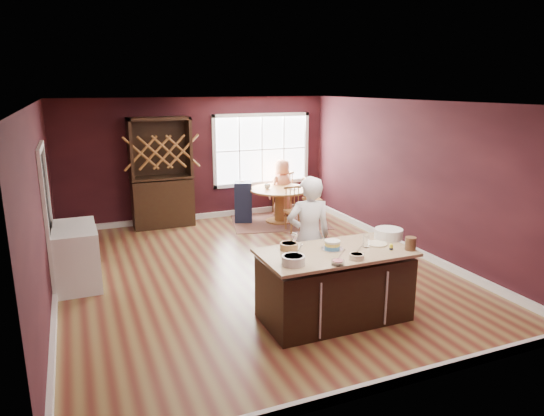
{
  "coord_description": "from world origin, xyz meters",
  "views": [
    {
      "loc": [
        -2.56,
        -6.95,
        2.94
      ],
      "look_at": [
        0.29,
        -0.06,
        1.05
      ],
      "focal_mm": 32.0,
      "sensor_mm": 36.0,
      "label": 1
    }
  ],
  "objects_px": {
    "dining_table": "(280,198)",
    "chair_south": "(295,209)",
    "dryer": "(76,249)",
    "high_chair": "(243,201)",
    "chair_east": "(312,197)",
    "seated_woman": "(282,188)",
    "hutch": "(161,173)",
    "baker": "(309,237)",
    "washer": "(77,261)",
    "chair_north": "(282,192)",
    "kitchen_island": "(334,286)",
    "toddler": "(242,186)",
    "layer_cake": "(332,245)"
  },
  "relations": [
    {
      "from": "dining_table",
      "to": "chair_south",
      "type": "bearing_deg",
      "value": -88.49
    },
    {
      "from": "dryer",
      "to": "high_chair",
      "type": "bearing_deg",
      "value": 29.47
    },
    {
      "from": "dining_table",
      "to": "chair_south",
      "type": "height_order",
      "value": "chair_south"
    },
    {
      "from": "chair_east",
      "to": "dryer",
      "type": "relative_size",
      "value": 1.06
    },
    {
      "from": "seated_woman",
      "to": "hutch",
      "type": "relative_size",
      "value": 0.57
    },
    {
      "from": "baker",
      "to": "chair_south",
      "type": "xyz_separation_m",
      "value": [
        1.16,
        2.91,
        -0.4
      ]
    },
    {
      "from": "seated_woman",
      "to": "high_chair",
      "type": "relative_size",
      "value": 1.4
    },
    {
      "from": "chair_south",
      "to": "hutch",
      "type": "relative_size",
      "value": 0.4
    },
    {
      "from": "dining_table",
      "to": "washer",
      "type": "relative_size",
      "value": 1.46
    },
    {
      "from": "washer",
      "to": "dryer",
      "type": "bearing_deg",
      "value": 90.0
    },
    {
      "from": "dining_table",
      "to": "chair_north",
      "type": "height_order",
      "value": "chair_north"
    },
    {
      "from": "kitchen_island",
      "to": "toddler",
      "type": "relative_size",
      "value": 7.37
    },
    {
      "from": "baker",
      "to": "layer_cake",
      "type": "relative_size",
      "value": 6.17
    },
    {
      "from": "washer",
      "to": "toddler",
      "type": "bearing_deg",
      "value": 37.33
    },
    {
      "from": "seated_woman",
      "to": "dryer",
      "type": "xyz_separation_m",
      "value": [
        -4.47,
        -2.11,
        -0.22
      ]
    },
    {
      "from": "dining_table",
      "to": "high_chair",
      "type": "relative_size",
      "value": 1.4
    },
    {
      "from": "hutch",
      "to": "high_chair",
      "type": "bearing_deg",
      "value": -11.39
    },
    {
      "from": "chair_east",
      "to": "toddler",
      "type": "distance_m",
      "value": 1.65
    },
    {
      "from": "kitchen_island",
      "to": "seated_woman",
      "type": "bearing_deg",
      "value": 73.78
    },
    {
      "from": "baker",
      "to": "seated_woman",
      "type": "height_order",
      "value": "baker"
    },
    {
      "from": "seated_woman",
      "to": "layer_cake",
      "type": "bearing_deg",
      "value": 56.85
    },
    {
      "from": "chair_east",
      "to": "chair_north",
      "type": "bearing_deg",
      "value": 43.36
    },
    {
      "from": "chair_east",
      "to": "hutch",
      "type": "relative_size",
      "value": 0.4
    },
    {
      "from": "hutch",
      "to": "dryer",
      "type": "distance_m",
      "value": 2.99
    },
    {
      "from": "chair_north",
      "to": "dryer",
      "type": "bearing_deg",
      "value": -7.48
    },
    {
      "from": "high_chair",
      "to": "dryer",
      "type": "relative_size",
      "value": 1.07
    },
    {
      "from": "kitchen_island",
      "to": "chair_south",
      "type": "xyz_separation_m",
      "value": [
        1.2,
        3.72,
        0.03
      ]
    },
    {
      "from": "seated_woman",
      "to": "chair_east",
      "type": "bearing_deg",
      "value": 127.18
    },
    {
      "from": "baker",
      "to": "seated_woman",
      "type": "distance_m",
      "value": 4.4
    },
    {
      "from": "chair_north",
      "to": "dryer",
      "type": "relative_size",
      "value": 1.13
    },
    {
      "from": "dining_table",
      "to": "seated_woman",
      "type": "bearing_deg",
      "value": 60.3
    },
    {
      "from": "washer",
      "to": "high_chair",
      "type": "bearing_deg",
      "value": 36.86
    },
    {
      "from": "baker",
      "to": "dryer",
      "type": "relative_size",
      "value": 1.98
    },
    {
      "from": "kitchen_island",
      "to": "seated_woman",
      "type": "distance_m",
      "value": 5.17
    },
    {
      "from": "chair_east",
      "to": "hutch",
      "type": "xyz_separation_m",
      "value": [
        -3.26,
        0.6,
        0.69
      ]
    },
    {
      "from": "layer_cake",
      "to": "seated_woman",
      "type": "xyz_separation_m",
      "value": [
        1.45,
        4.89,
        -0.32
      ]
    },
    {
      "from": "high_chair",
      "to": "toddler",
      "type": "bearing_deg",
      "value": 135.68
    },
    {
      "from": "baker",
      "to": "hutch",
      "type": "height_order",
      "value": "hutch"
    },
    {
      "from": "kitchen_island",
      "to": "hutch",
      "type": "xyz_separation_m",
      "value": [
        -1.25,
        5.15,
        0.72
      ]
    },
    {
      "from": "baker",
      "to": "toddler",
      "type": "height_order",
      "value": "baker"
    },
    {
      "from": "dining_table",
      "to": "high_chair",
      "type": "xyz_separation_m",
      "value": [
        -0.73,
        0.32,
        -0.07
      ]
    },
    {
      "from": "baker",
      "to": "washer",
      "type": "distance_m",
      "value": 3.39
    },
    {
      "from": "chair_east",
      "to": "washer",
      "type": "bearing_deg",
      "value": 124.11
    },
    {
      "from": "high_chair",
      "to": "hutch",
      "type": "relative_size",
      "value": 0.4
    },
    {
      "from": "baker",
      "to": "dryer",
      "type": "bearing_deg",
      "value": -23.06
    },
    {
      "from": "chair_south",
      "to": "dryer",
      "type": "height_order",
      "value": "chair_south"
    },
    {
      "from": "kitchen_island",
      "to": "dryer",
      "type": "relative_size",
      "value": 2.18
    },
    {
      "from": "dryer",
      "to": "washer",
      "type": "bearing_deg",
      "value": -90.0
    },
    {
      "from": "layer_cake",
      "to": "toddler",
      "type": "xyz_separation_m",
      "value": [
        0.43,
        4.77,
        -0.17
      ]
    },
    {
      "from": "chair_south",
      "to": "chair_north",
      "type": "height_order",
      "value": "chair_north"
    }
  ]
}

